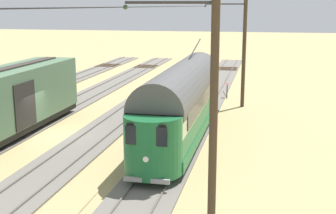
{
  "coord_description": "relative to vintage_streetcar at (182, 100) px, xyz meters",
  "views": [
    {
      "loc": [
        -11.98,
        23.58,
        7.5
      ],
      "look_at": [
        -6.88,
        -0.15,
        2.07
      ],
      "focal_mm": 48.72,
      "sensor_mm": 36.0,
      "label": 1
    }
  ],
  "objects": [
    {
      "name": "track_adjacent_siding",
      "position": [
        4.97,
        1.08,
        -2.2
      ],
      "size": [
        2.8,
        80.0,
        0.18
      ],
      "color": "#666059",
      "rests_on": "ground"
    },
    {
      "name": "ground_plane",
      "position": [
        7.45,
        1.39,
        -2.26
      ],
      "size": [
        220.0,
        220.0,
        0.0
      ],
      "primitive_type": "plane",
      "color": "tan"
    },
    {
      "name": "vintage_streetcar",
      "position": [
        0.0,
        0.0,
        0.0
      ],
      "size": [
        2.65,
        16.36,
        5.05
      ],
      "color": "#196033",
      "rests_on": "ground"
    },
    {
      "name": "track_streetcar_siding",
      "position": [
        -0.0,
        1.08,
        -2.2
      ],
      "size": [
        2.8,
        80.0,
        0.18
      ],
      "color": "#666059",
      "rests_on": "ground"
    },
    {
      "name": "catenary_pole_foreground",
      "position": [
        -2.86,
        -9.15,
        1.92
      ],
      "size": [
        3.16,
        0.28,
        7.99
      ],
      "color": "#423323",
      "rests_on": "ground"
    },
    {
      "name": "switch_stand",
      "position": [
        -1.53,
        -11.96,
        -1.55
      ],
      "size": [
        0.5,
        0.3,
        1.24
      ],
      "color": "black",
      "rests_on": "ground"
    },
    {
      "name": "track_third_siding",
      "position": [
        9.93,
        1.08,
        -2.2
      ],
      "size": [
        2.8,
        80.0,
        0.18
      ],
      "color": "#666059",
      "rests_on": "ground"
    },
    {
      "name": "boxcar_adjacent",
      "position": [
        9.93,
        2.43,
        -0.09
      ],
      "size": [
        2.96,
        14.32,
        3.85
      ],
      "color": "#4C6B4C",
      "rests_on": "ground"
    },
    {
      "name": "catenary_pole_mid_near",
      "position": [
        -2.86,
        10.49,
        1.92
      ],
      "size": [
        3.16,
        0.28,
        7.99
      ],
      "color": "#423323",
      "rests_on": "ground"
    }
  ]
}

